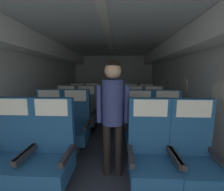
{
  "coord_description": "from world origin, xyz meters",
  "views": [
    {
      "loc": [
        0.2,
        -0.06,
        1.39
      ],
      "look_at": [
        0.05,
        3.45,
        0.85
      ],
      "focal_mm": 22.22,
      "sensor_mm": 36.0,
      "label": 1
    }
  ],
  "objects_px": {
    "seat_b_right_window": "(139,127)",
    "seat_b_right_aisle": "(167,128)",
    "seat_a_right_aisle": "(194,157)",
    "flight_attendant": "(113,107)",
    "seat_b_left_window": "(48,126)",
    "seat_d_right_aisle": "(146,105)",
    "seat_c_left_window": "(66,112)",
    "seat_c_right_window": "(134,113)",
    "seat_c_left_aisle": "(86,113)",
    "seat_a_left_window": "(11,153)",
    "seat_a_left_aisle": "(51,154)",
    "seat_d_left_aisle": "(92,105)",
    "seat_d_right_window": "(130,105)",
    "seat_d_left_window": "(77,105)",
    "seat_c_right_aisle": "(154,113)",
    "seat_a_right_window": "(150,156)",
    "seat_b_left_aisle": "(75,126)"
  },
  "relations": [
    {
      "from": "seat_d_right_aisle",
      "to": "seat_a_left_window",
      "type": "bearing_deg",
      "value": -128.83
    },
    {
      "from": "seat_a_right_window",
      "to": "seat_b_right_window",
      "type": "xyz_separation_m",
      "value": [
        0.01,
        0.86,
        0.0
      ]
    },
    {
      "from": "seat_a_left_aisle",
      "to": "seat_b_right_aisle",
      "type": "xyz_separation_m",
      "value": [
        1.65,
        0.88,
        0.0
      ]
    },
    {
      "from": "seat_a_left_window",
      "to": "seat_d_right_aisle",
      "type": "distance_m",
      "value": 3.39
    },
    {
      "from": "seat_d_left_window",
      "to": "seat_c_left_aisle",
      "type": "bearing_deg",
      "value": -60.69
    },
    {
      "from": "seat_a_right_aisle",
      "to": "seat_d_right_window",
      "type": "distance_m",
      "value": 2.69
    },
    {
      "from": "seat_a_left_window",
      "to": "seat_d_right_window",
      "type": "bearing_deg",
      "value": 58.14
    },
    {
      "from": "seat_b_right_aisle",
      "to": "seat_d_right_aisle",
      "type": "xyz_separation_m",
      "value": [
        -0.01,
        1.76,
        0.0
      ]
    },
    {
      "from": "seat_c_left_aisle",
      "to": "seat_b_right_aisle",
      "type": "bearing_deg",
      "value": -28.69
    },
    {
      "from": "seat_a_right_aisle",
      "to": "flight_attendant",
      "type": "xyz_separation_m",
      "value": [
        -0.93,
        0.29,
        0.5
      ]
    },
    {
      "from": "seat_a_left_aisle",
      "to": "seat_c_left_aisle",
      "type": "distance_m",
      "value": 1.78
    },
    {
      "from": "seat_c_left_window",
      "to": "seat_d_right_window",
      "type": "relative_size",
      "value": 1.0
    },
    {
      "from": "seat_b_left_window",
      "to": "seat_d_right_aisle",
      "type": "relative_size",
      "value": 1.0
    },
    {
      "from": "seat_b_right_window",
      "to": "seat_d_left_window",
      "type": "distance_m",
      "value": 2.43
    },
    {
      "from": "seat_d_right_aisle",
      "to": "seat_a_right_window",
      "type": "bearing_deg",
      "value": -100.37
    },
    {
      "from": "seat_a_left_window",
      "to": "seat_c_left_window",
      "type": "bearing_deg",
      "value": 90.17
    },
    {
      "from": "seat_a_right_window",
      "to": "seat_d_left_aisle",
      "type": "height_order",
      "value": "same"
    },
    {
      "from": "seat_a_left_window",
      "to": "seat_a_right_aisle",
      "type": "bearing_deg",
      "value": 0.19
    },
    {
      "from": "seat_b_left_aisle",
      "to": "seat_b_right_window",
      "type": "height_order",
      "value": "same"
    },
    {
      "from": "seat_a_left_aisle",
      "to": "seat_d_right_window",
      "type": "relative_size",
      "value": 1.0
    },
    {
      "from": "seat_b_left_aisle",
      "to": "seat_b_right_aisle",
      "type": "xyz_separation_m",
      "value": [
        1.64,
        -0.03,
        0.0
      ]
    },
    {
      "from": "seat_b_right_window",
      "to": "seat_b_right_aisle",
      "type": "bearing_deg",
      "value": -0.47
    },
    {
      "from": "seat_b_left_window",
      "to": "seat_d_left_aisle",
      "type": "xyz_separation_m",
      "value": [
        0.48,
        1.76,
        0.0
      ]
    },
    {
      "from": "seat_a_left_window",
      "to": "seat_b_right_aisle",
      "type": "xyz_separation_m",
      "value": [
        2.13,
        0.87,
        0.0
      ]
    },
    {
      "from": "seat_b_right_aisle",
      "to": "seat_c_right_window",
      "type": "bearing_deg",
      "value": 118.46
    },
    {
      "from": "seat_a_left_window",
      "to": "seat_c_left_window",
      "type": "relative_size",
      "value": 1.0
    },
    {
      "from": "seat_d_left_aisle",
      "to": "seat_b_right_aisle",
      "type": "bearing_deg",
      "value": -46.97
    },
    {
      "from": "seat_a_right_aisle",
      "to": "seat_c_right_aisle",
      "type": "bearing_deg",
      "value": 90.23
    },
    {
      "from": "seat_a_left_aisle",
      "to": "seat_c_right_window",
      "type": "bearing_deg",
      "value": 56.77
    },
    {
      "from": "seat_b_right_window",
      "to": "seat_c_left_aisle",
      "type": "distance_m",
      "value": 1.46
    },
    {
      "from": "seat_c_right_window",
      "to": "seat_d_left_aisle",
      "type": "bearing_deg",
      "value": 143.14
    },
    {
      "from": "seat_c_right_aisle",
      "to": "seat_d_left_window",
      "type": "xyz_separation_m",
      "value": [
        -2.13,
        0.88,
        0.0
      ]
    },
    {
      "from": "seat_b_left_aisle",
      "to": "flight_attendant",
      "type": "height_order",
      "value": "flight_attendant"
    },
    {
      "from": "seat_c_left_window",
      "to": "seat_c_right_window",
      "type": "relative_size",
      "value": 1.0
    },
    {
      "from": "seat_a_left_window",
      "to": "seat_b_left_window",
      "type": "bearing_deg",
      "value": 89.73
    },
    {
      "from": "seat_a_left_aisle",
      "to": "flight_attendant",
      "type": "distance_m",
      "value": 0.93
    },
    {
      "from": "seat_c_left_window",
      "to": "seat_d_left_aisle",
      "type": "relative_size",
      "value": 1.0
    },
    {
      "from": "seat_a_left_aisle",
      "to": "seat_d_left_window",
      "type": "bearing_deg",
      "value": 100.43
    },
    {
      "from": "seat_a_left_window",
      "to": "seat_a_right_aisle",
      "type": "xyz_separation_m",
      "value": [
        2.13,
        0.01,
        0.0
      ]
    },
    {
      "from": "flight_attendant",
      "to": "seat_d_left_aisle",
      "type": "bearing_deg",
      "value": 87.6
    },
    {
      "from": "seat_a_left_aisle",
      "to": "seat_d_right_aisle",
      "type": "xyz_separation_m",
      "value": [
        1.64,
        2.65,
        0.0
      ]
    },
    {
      "from": "seat_d_left_window",
      "to": "seat_d_left_aisle",
      "type": "xyz_separation_m",
      "value": [
        0.49,
        -0.02,
        0.0
      ]
    },
    {
      "from": "seat_a_right_aisle",
      "to": "seat_a_left_window",
      "type": "bearing_deg",
      "value": -179.81
    },
    {
      "from": "seat_c_left_window",
      "to": "seat_d_right_aisle",
      "type": "distance_m",
      "value": 2.29
    },
    {
      "from": "seat_c_right_aisle",
      "to": "seat_c_right_window",
      "type": "height_order",
      "value": "same"
    },
    {
      "from": "seat_c_right_window",
      "to": "seat_d_right_window",
      "type": "height_order",
      "value": "same"
    },
    {
      "from": "seat_a_left_window",
      "to": "seat_a_left_aisle",
      "type": "relative_size",
      "value": 1.0
    },
    {
      "from": "seat_a_right_window",
      "to": "flight_attendant",
      "type": "bearing_deg",
      "value": 147.62
    },
    {
      "from": "seat_a_left_window",
      "to": "seat_d_right_aisle",
      "type": "height_order",
      "value": "same"
    },
    {
      "from": "seat_a_right_aisle",
      "to": "seat_d_left_window",
      "type": "distance_m",
      "value": 3.41
    }
  ]
}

